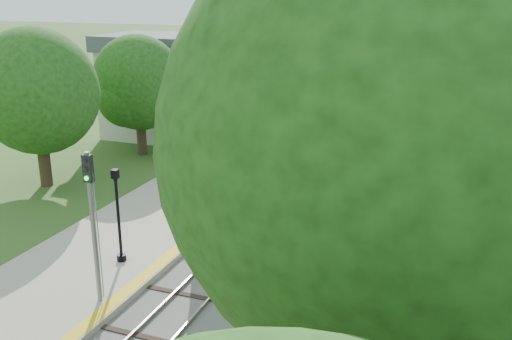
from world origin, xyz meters
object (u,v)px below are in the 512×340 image
at_px(station_building, 161,85).
at_px(signal_farside, 412,127).
at_px(train, 403,62).
at_px(lamppost_far, 119,221).
at_px(signal_platform, 92,212).
at_px(signal_gantry, 413,52).

xyz_separation_m(station_building, signal_farside, (20.20, -7.71, 0.08)).
relative_size(train, lamppost_far, 28.88).
bearing_deg(lamppost_far, station_building, 115.65).
bearing_deg(signal_farside, signal_platform, -119.40).
bearing_deg(signal_farside, train, 97.71).
xyz_separation_m(signal_platform, signal_farside, (9.10, 16.15, 0.29)).
bearing_deg(signal_farside, signal_gantry, 96.50).
bearing_deg(signal_gantry, train, 100.68).
distance_m(train, signal_platform, 62.05).
relative_size(signal_gantry, signal_platform, 1.47).
xyz_separation_m(station_building, lamppost_far, (10.01, -20.84, -1.90)).
bearing_deg(lamppost_far, signal_platform, -70.18).
distance_m(lamppost_far, signal_farside, 16.74).
xyz_separation_m(train, signal_platform, (-2.90, -61.96, 1.68)).
height_order(station_building, signal_platform, station_building).
height_order(station_building, train, station_building).
xyz_separation_m(signal_gantry, lamppost_far, (-6.46, -45.83, -2.63)).
relative_size(station_building, signal_platform, 1.51).
relative_size(station_building, signal_farside, 1.30).
xyz_separation_m(train, lamppost_far, (-3.99, -58.93, -0.02)).
xyz_separation_m(station_building, signal_platform, (11.10, -23.86, -0.21)).
bearing_deg(station_building, signal_farside, -20.90).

